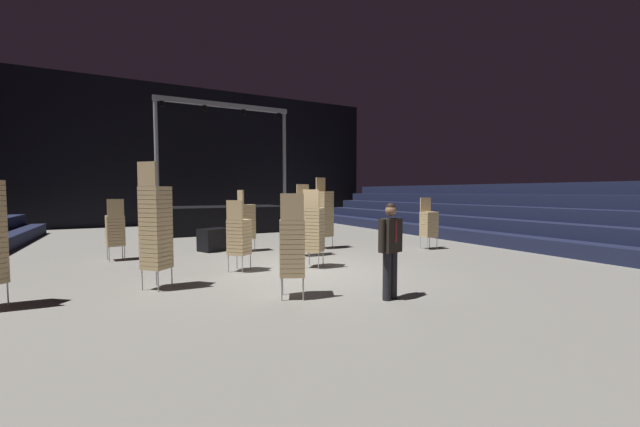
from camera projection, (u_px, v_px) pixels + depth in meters
ground_plane at (312, 272)px, 9.03m from camera, size 22.00×30.00×0.10m
arena_end_wall at (200, 157)px, 22.06m from camera, size 22.00×0.30×8.00m
bleacher_bank_right at (516, 213)px, 14.07m from camera, size 3.75×24.00×2.25m
stage_riser at (220, 217)px, 17.78m from camera, size 6.11×3.24×5.81m
man_with_tie at (391, 245)px, 6.55m from camera, size 0.57×0.33×1.71m
chair_stack_front_left at (324, 213)px, 12.49m from camera, size 0.54×0.54×2.39m
chair_stack_front_right at (115, 230)px, 10.33m from camera, size 0.50×0.50×1.71m
chair_stack_mid_left at (429, 223)px, 12.37m from camera, size 0.48×0.48×1.71m
chair_stack_mid_right at (306, 220)px, 11.04m from camera, size 0.48×0.48×2.14m
chair_stack_mid_centre at (246, 221)px, 11.92m from camera, size 0.49×0.49×1.96m
chair_stack_rear_left at (292, 246)px, 6.63m from camera, size 0.58×0.58×1.88m
chair_stack_rear_centre at (314, 229)px, 9.33m from camera, size 0.62×0.62×1.96m
chair_stack_aisle_left at (156, 226)px, 7.24m from camera, size 0.62×0.62×2.48m
chair_stack_aisle_right at (239, 236)px, 8.90m from camera, size 0.62×0.62×1.71m
equipment_road_case at (214, 240)px, 12.04m from camera, size 1.07×0.93×0.72m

